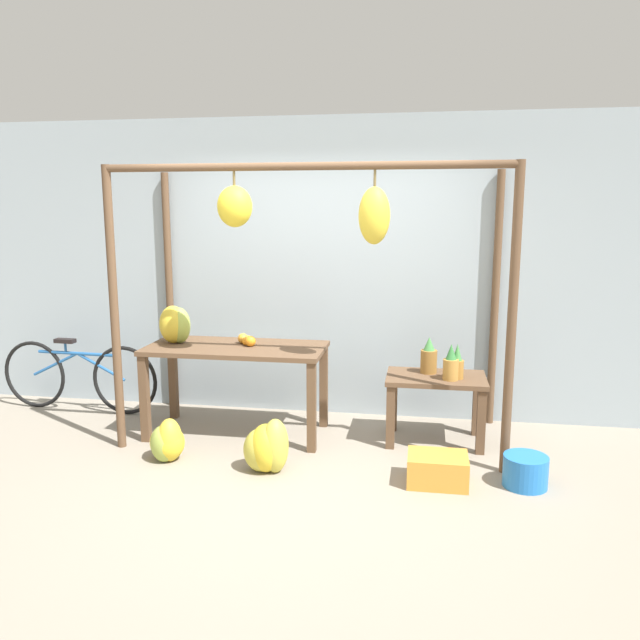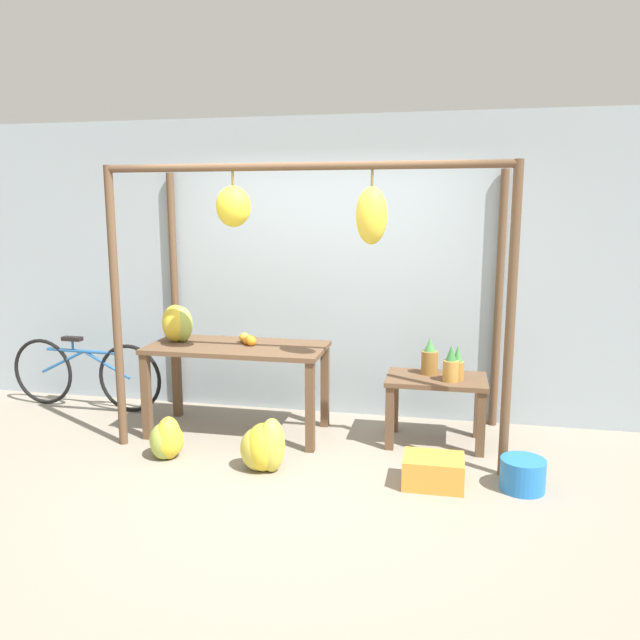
# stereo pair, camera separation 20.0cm
# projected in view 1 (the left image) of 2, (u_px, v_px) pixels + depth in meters

# --- Properties ---
(ground_plane) EXTENTS (20.00, 20.00, 0.00)m
(ground_plane) POSITION_uv_depth(u_px,v_px,m) (292.00, 481.00, 4.57)
(ground_plane) COLOR gray
(shop_wall_back) EXTENTS (8.00, 0.08, 2.80)m
(shop_wall_back) POSITION_uv_depth(u_px,v_px,m) (327.00, 269.00, 5.90)
(shop_wall_back) COLOR #99A8B2
(shop_wall_back) RESTS_ON ground_plane
(stall_awning) EXTENTS (3.17, 1.27, 2.30)m
(stall_awning) POSITION_uv_depth(u_px,v_px,m) (309.00, 254.00, 4.94)
(stall_awning) COLOR brown
(stall_awning) RESTS_ON ground_plane
(display_table_main) EXTENTS (1.54, 0.72, 0.79)m
(display_table_main) POSITION_uv_depth(u_px,v_px,m) (236.00, 359.00, 5.41)
(display_table_main) COLOR brown
(display_table_main) RESTS_ON ground_plane
(display_table_side) EXTENTS (0.83, 0.53, 0.58)m
(display_table_side) POSITION_uv_depth(u_px,v_px,m) (436.00, 391.00, 5.26)
(display_table_side) COLOR brown
(display_table_side) RESTS_ON ground_plane
(banana_pile_on_table) EXTENTS (0.34, 0.28, 0.33)m
(banana_pile_on_table) POSITION_uv_depth(u_px,v_px,m) (176.00, 325.00, 5.48)
(banana_pile_on_table) COLOR #9EB247
(banana_pile_on_table) RESTS_ON display_table_main
(orange_pile) EXTENTS (0.19, 0.20, 0.09)m
(orange_pile) POSITION_uv_depth(u_px,v_px,m) (247.00, 340.00, 5.43)
(orange_pile) COLOR orange
(orange_pile) RESTS_ON display_table_main
(pineapple_cluster) EXTENTS (0.36, 0.33, 0.31)m
(pineapple_cluster) POSITION_uv_depth(u_px,v_px,m) (443.00, 361.00, 5.20)
(pineapple_cluster) COLOR #B27F38
(pineapple_cluster) RESTS_ON display_table_side
(banana_pile_ground_left) EXTENTS (0.39, 0.39, 0.35)m
(banana_pile_ground_left) POSITION_uv_depth(u_px,v_px,m) (167.00, 442.00, 4.91)
(banana_pile_ground_left) COLOR gold
(banana_pile_ground_left) RESTS_ON ground_plane
(banana_pile_ground_right) EXTENTS (0.40, 0.36, 0.42)m
(banana_pile_ground_right) POSITION_uv_depth(u_px,v_px,m) (267.00, 448.00, 4.71)
(banana_pile_ground_right) COLOR gold
(banana_pile_ground_right) RESTS_ON ground_plane
(fruit_crate_white) EXTENTS (0.43, 0.32, 0.22)m
(fruit_crate_white) POSITION_uv_depth(u_px,v_px,m) (437.00, 469.00, 4.50)
(fruit_crate_white) COLOR orange
(fruit_crate_white) RESTS_ON ground_plane
(blue_bucket) EXTENTS (0.32, 0.32, 0.23)m
(blue_bucket) POSITION_uv_depth(u_px,v_px,m) (525.00, 471.00, 4.46)
(blue_bucket) COLOR blue
(blue_bucket) RESTS_ON ground_plane
(parked_bicycle) EXTENTS (1.66, 0.13, 0.72)m
(parked_bicycle) POSITION_uv_depth(u_px,v_px,m) (79.00, 376.00, 6.09)
(parked_bicycle) COLOR black
(parked_bicycle) RESTS_ON ground_plane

